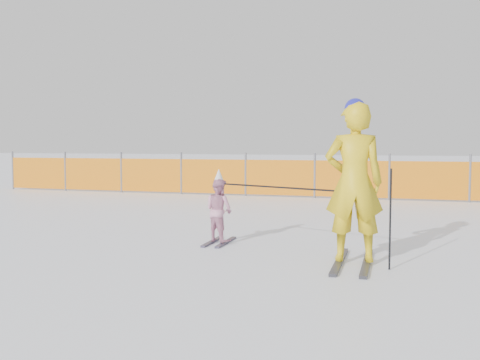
% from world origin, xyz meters
% --- Properties ---
extents(ground, '(120.00, 120.00, 0.00)m').
position_xyz_m(ground, '(0.00, 0.00, 0.00)').
color(ground, white).
rests_on(ground, ground).
extents(adult, '(0.80, 1.55, 2.09)m').
position_xyz_m(adult, '(1.65, -0.03, 1.05)').
color(adult, black).
rests_on(adult, ground).
extents(child, '(0.58, 0.87, 1.14)m').
position_xyz_m(child, '(-0.43, 0.83, 0.52)').
color(child, black).
rests_on(child, ground).
extents(ski_poles, '(2.44, 1.04, 1.23)m').
position_xyz_m(ski_poles, '(1.18, 0.16, 0.80)').
color(ski_poles, black).
rests_on(ski_poles, ground).
extents(safety_fence, '(16.83, 0.06, 1.25)m').
position_xyz_m(safety_fence, '(-1.64, 7.94, 0.56)').
color(safety_fence, '#595960').
rests_on(safety_fence, ground).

